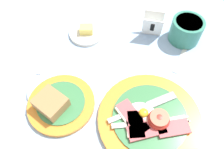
% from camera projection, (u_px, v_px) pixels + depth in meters
% --- Properties ---
extents(ground_plane, '(3.00, 3.00, 0.00)m').
position_uv_depth(ground_plane, '(106.00, 112.00, 0.55)').
color(ground_plane, '#93B2DB').
extents(breakfast_plate, '(0.25, 0.25, 0.04)m').
position_uv_depth(breakfast_plate, '(150.00, 118.00, 0.53)').
color(breakfast_plate, orange).
rests_on(breakfast_plate, ground_plane).
extents(bread_plate, '(0.17, 0.17, 0.05)m').
position_uv_depth(bread_plate, '(58.00, 104.00, 0.55)').
color(bread_plate, orange).
rests_on(bread_plate, ground_plane).
extents(sugar_cup, '(0.09, 0.09, 0.07)m').
position_uv_depth(sugar_cup, '(186.00, 30.00, 0.66)').
color(sugar_cup, '#337F6B').
rests_on(sugar_cup, ground_plane).
extents(butter_dish, '(0.11, 0.11, 0.03)m').
position_uv_depth(butter_dish, '(87.00, 32.00, 0.69)').
color(butter_dish, silver).
rests_on(butter_dish, ground_plane).
extents(number_card, '(0.06, 0.05, 0.07)m').
position_uv_depth(number_card, '(153.00, 25.00, 0.67)').
color(number_card, white).
rests_on(number_card, ground_plane).
extents(teaspoon_by_saucer, '(0.04, 0.19, 0.01)m').
position_uv_depth(teaspoon_by_saucer, '(36.00, 81.00, 0.59)').
color(teaspoon_by_saucer, silver).
rests_on(teaspoon_by_saucer, ground_plane).
extents(teaspoon_near_cup, '(0.07, 0.19, 0.01)m').
position_uv_depth(teaspoon_near_cup, '(172.00, 78.00, 0.60)').
color(teaspoon_near_cup, silver).
rests_on(teaspoon_near_cup, ground_plane).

